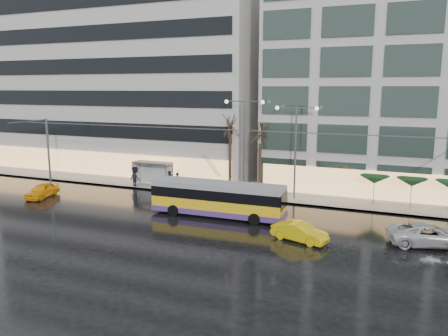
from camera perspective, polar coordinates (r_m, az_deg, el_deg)
The scene contains 20 objects.
ground at distance 34.03m, azimuth -6.80°, elevation -7.28°, with size 140.00×140.00×0.00m, color black.
sidewalk at distance 45.68m, azimuth 3.91°, elevation -2.53°, with size 80.00×10.00×0.15m, color gray.
kerb at distance 41.13m, azimuth 1.75°, elevation -3.97°, with size 80.00×0.10×0.15m, color slate.
building_left at distance 57.01m, azimuth -12.07°, elevation 11.07°, with size 34.00×14.00×22.00m, color #B6B3AE.
building_right at distance 47.49m, azimuth 26.54°, elevation 12.20°, with size 32.00×14.00×25.00m, color #B6B3AE.
trolleybus at distance 35.37m, azimuth -0.84°, elevation -4.19°, with size 11.04×4.36×5.09m.
catenary at distance 39.63m, azimuth -0.13°, elevation 1.65°, with size 42.24×5.12×7.00m.
bus_shelter at distance 46.64m, azimuth -9.58°, elevation -0.01°, with size 4.20×1.60×2.51m.
street_lamp_near at distance 41.71m, azimuth 2.63°, elevation 4.49°, with size 3.96×0.36×9.03m.
street_lamp_far at distance 40.36m, azimuth 9.35°, elevation 3.77°, with size 3.96×0.36×8.53m.
tree_a at distance 42.31m, azimuth 0.81°, elevation 6.07°, with size 3.20×3.20×8.40m.
tree_b at distance 41.57m, azimuth 4.78°, elevation 5.01°, with size 3.20×3.20×7.70m.
parasol_a at distance 40.15m, azimuth 19.06°, elevation -1.43°, with size 2.50×2.50×2.65m.
parasol_b at distance 40.13m, azimuth 23.34°, elevation -1.73°, with size 2.50×2.50×2.65m.
taxi_a at distance 45.08m, azimuth -22.66°, elevation -2.71°, with size 1.60×3.98×1.36m, color #FFAD0D.
taxi_b at distance 30.47m, azimuth 9.84°, elevation -8.23°, with size 1.36×3.89×1.28m, color yellow.
sedan_silver at distance 32.23m, azimuth 25.20°, elevation -7.89°, with size 2.42×5.24×1.46m, color silver.
pedestrian_a at distance 43.71m, azimuth -6.08°, elevation -1.15°, with size 1.14×1.15×2.19m.
pedestrian_b at distance 46.14m, azimuth -7.17°, elevation -1.35°, with size 0.98×0.95×1.59m.
pedestrian_c at distance 46.42m, azimuth -11.54°, elevation -0.98°, with size 1.34×0.95×2.11m.
Camera 1 is at (15.77, -28.33, 10.33)m, focal length 35.00 mm.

